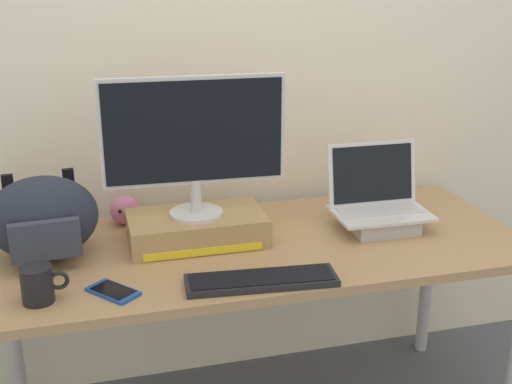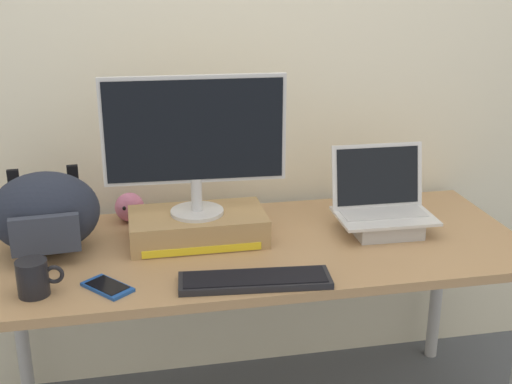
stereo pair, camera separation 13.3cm
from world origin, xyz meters
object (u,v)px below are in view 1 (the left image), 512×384
Objects in this scene: open_laptop at (379,211)px; desktop_monitor at (194,139)px; toner_box_yellow at (197,228)px; messenger_backpack at (43,218)px; external_keyboard at (261,280)px; coffee_mug at (38,284)px; plush_toy at (125,210)px; cell_phone at (113,291)px.

desktop_monitor is at bearing 177.84° from open_laptop.
open_laptop is at bearing -0.57° from desktop_monitor.
desktop_monitor is (-0.00, -0.00, 0.30)m from toner_box_yellow.
desktop_monitor is 1.65× the size of messenger_backpack.
desktop_monitor is 0.50m from external_keyboard.
messenger_backpack is at bearing 87.71° from coffee_mug.
external_keyboard is 1.27× the size of messenger_backpack.
desktop_monitor reaches higher than plush_toy.
plush_toy is at bearing 61.89° from coffee_mug.
desktop_monitor is at bearing -45.34° from plush_toy.
coffee_mug and plush_toy have the same top height.
coffee_mug is (-0.62, 0.05, 0.04)m from external_keyboard.
toner_box_yellow is 4.33× the size of plush_toy.
plush_toy is at bearing 134.83° from toner_box_yellow.
messenger_backpack is (-0.48, 0.00, -0.22)m from desktop_monitor.
open_laptop is 1.12m from messenger_backpack.
cell_phone is at bearing -163.30° from open_laptop.
toner_box_yellow is 0.37m from external_keyboard.
desktop_monitor reaches higher than external_keyboard.
toner_box_yellow is at bearing -45.17° from plush_toy.
plush_toy reaches higher than cell_phone.
cell_phone is (-0.93, -0.26, -0.05)m from open_laptop.
messenger_backpack is at bearing 155.16° from external_keyboard.
messenger_backpack is 2.15× the size of cell_phone.
cell_phone is 1.60× the size of plush_toy.
cell_phone is at bearing -132.09° from desktop_monitor.
toner_box_yellow is 0.42m from cell_phone.
desktop_monitor is 4.50× the size of coffee_mug.
toner_box_yellow is 0.49m from messenger_backpack.
open_laptop is 3.20× the size of plush_toy.
desktop_monitor is at bearing -93.72° from toner_box_yellow.
cell_phone is (0.19, -0.30, -0.13)m from messenger_backpack.
plush_toy is (0.26, 0.22, -0.08)m from messenger_backpack.
toner_box_yellow is 1.26× the size of messenger_backpack.
open_laptop is 0.93× the size of messenger_backpack.
toner_box_yellow is at bearing 177.73° from open_laptop.
messenger_backpack is (-0.48, 0.00, 0.08)m from toner_box_yellow.
messenger_backpack reaches higher than toner_box_yellow.
external_keyboard is at bearing -147.53° from open_laptop.
plush_toy is (0.08, 0.51, 0.05)m from cell_phone.
open_laptop is 0.60m from external_keyboard.
desktop_monitor is 0.70m from open_laptop.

